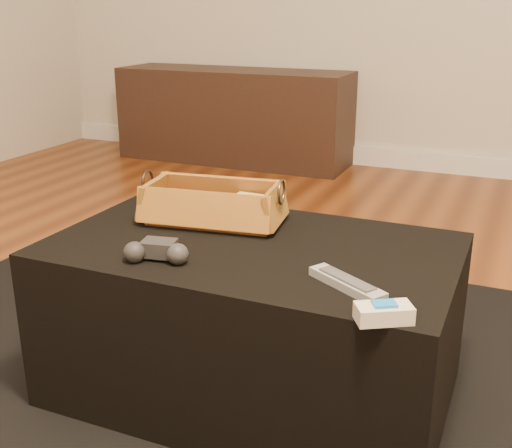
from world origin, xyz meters
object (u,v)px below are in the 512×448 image
at_px(media_cabinet, 234,116).
at_px(ottoman, 252,319).
at_px(cream_gadget, 384,313).
at_px(game_controller, 157,251).
at_px(wicker_basket, 213,206).
at_px(tv_remote, 205,215).
at_px(silver_remote, 347,283).

xyz_separation_m(media_cabinet, ottoman, (1.21, -2.44, -0.08)).
relative_size(media_cabinet, cream_gadget, 12.97).
bearing_deg(media_cabinet, ottoman, -63.67).
bearing_deg(game_controller, wicker_basket, 91.96).
relative_size(ottoman, tv_remote, 4.97).
xyz_separation_m(game_controller, silver_remote, (0.44, 0.03, -0.01)).
xyz_separation_m(game_controller, cream_gadget, (0.55, -0.09, -0.01)).
bearing_deg(wicker_basket, cream_gadget, -34.96).
bearing_deg(game_controller, tv_remote, 95.45).
relative_size(game_controller, silver_remote, 0.84).
xyz_separation_m(wicker_basket, cream_gadget, (0.56, -0.39, -0.03)).
bearing_deg(media_cabinet, wicker_basket, -65.86).
bearing_deg(media_cabinet, cream_gadget, -59.51).
distance_m(ottoman, game_controller, 0.34).
distance_m(wicker_basket, silver_remote, 0.53).
bearing_deg(cream_gadget, silver_remote, 131.53).
height_order(tv_remote, silver_remote, tv_remote).
bearing_deg(ottoman, wicker_basket, 146.06).
distance_m(media_cabinet, silver_remote, 3.01).
height_order(ottoman, tv_remote, tv_remote).
xyz_separation_m(wicker_basket, silver_remote, (0.45, -0.27, -0.03)).
distance_m(ottoman, tv_remote, 0.31).
distance_m(tv_remote, silver_remote, 0.53).
xyz_separation_m(media_cabinet, silver_remote, (1.50, -2.60, 0.14)).
distance_m(tv_remote, wicker_basket, 0.03).
bearing_deg(game_controller, cream_gadget, -8.96).
relative_size(tv_remote, wicker_basket, 0.50).
bearing_deg(tv_remote, game_controller, -98.50).
bearing_deg(wicker_basket, media_cabinet, 114.14).
height_order(media_cabinet, game_controller, media_cabinet).
bearing_deg(wicker_basket, tv_remote, -135.18).
distance_m(game_controller, cream_gadget, 0.55).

